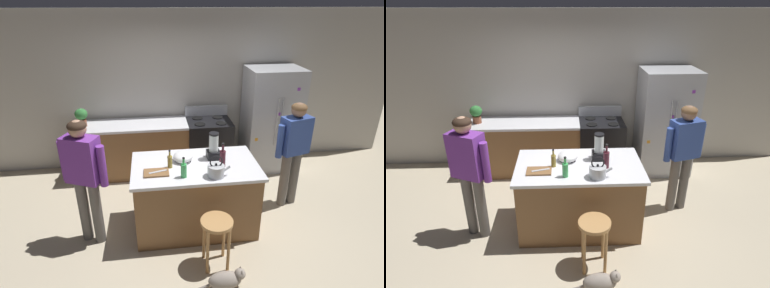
{
  "view_description": "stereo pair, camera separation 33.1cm",
  "coord_description": "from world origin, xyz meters",
  "views": [
    {
      "loc": [
        -0.5,
        -3.42,
        2.81
      ],
      "look_at": [
        0.0,
        0.3,
        1.08
      ],
      "focal_mm": 29.27,
      "sensor_mm": 36.0,
      "label": 1
    },
    {
      "loc": [
        -0.17,
        -3.45,
        2.81
      ],
      "look_at": [
        0.0,
        0.3,
        1.08
      ],
      "focal_mm": 29.27,
      "sensor_mm": 36.0,
      "label": 2
    }
  ],
  "objects": [
    {
      "name": "potted_plant",
      "position": [
        -1.64,
        1.55,
        1.1
      ],
      "size": [
        0.2,
        0.2,
        0.3
      ],
      "color": "brown",
      "rests_on": "back_counter_run"
    },
    {
      "name": "mixing_bowl",
      "position": [
        -0.14,
        0.12,
        0.98
      ],
      "size": [
        0.26,
        0.26,
        0.11
      ],
      "primitive_type": "ellipsoid",
      "color": "white",
      "rests_on": "kitchen_island"
    },
    {
      "name": "back_counter_run",
      "position": [
        -0.8,
        1.55,
        0.46
      ],
      "size": [
        2.0,
        0.64,
        0.93
      ],
      "color": "brown",
      "rests_on": "ground_plane"
    },
    {
      "name": "bottle_vinegar",
      "position": [
        -0.32,
        -0.02,
        1.01
      ],
      "size": [
        0.06,
        0.06,
        0.24
      ],
      "color": "olive",
      "rests_on": "kitchen_island"
    },
    {
      "name": "back_wall",
      "position": [
        0.0,
        1.95,
        1.35
      ],
      "size": [
        8.0,
        0.1,
        2.7
      ],
      "primitive_type": "cube",
      "color": "#BCB7AD",
      "rests_on": "ground_plane"
    },
    {
      "name": "person_by_sink_right",
      "position": [
        1.44,
        0.32,
        0.96
      ],
      "size": [
        0.59,
        0.32,
        1.58
      ],
      "color": "#66605B",
      "rests_on": "ground_plane"
    },
    {
      "name": "bottle_wine",
      "position": [
        0.33,
        -0.08,
        1.04
      ],
      "size": [
        0.08,
        0.08,
        0.32
      ],
      "color": "#471923",
      "rests_on": "kitchen_island"
    },
    {
      "name": "chef_knife",
      "position": [
        -0.47,
        -0.15,
        0.95
      ],
      "size": [
        0.22,
        0.09,
        0.01
      ],
      "primitive_type": "cube",
      "rotation": [
        0.0,
        0.0,
        0.27
      ],
      "color": "#B7BABF",
      "rests_on": "cutting_board"
    },
    {
      "name": "bar_stool",
      "position": [
        0.13,
        -0.75,
        0.49
      ],
      "size": [
        0.36,
        0.36,
        0.63
      ],
      "color": "#B7844C",
      "rests_on": "ground_plane"
    },
    {
      "name": "kitchen_island",
      "position": [
        0.0,
        0.0,
        0.47
      ],
      "size": [
        1.59,
        0.93,
        0.93
      ],
      "color": "brown",
      "rests_on": "ground_plane"
    },
    {
      "name": "bottle_soda",
      "position": [
        -0.17,
        -0.28,
        1.02
      ],
      "size": [
        0.07,
        0.07,
        0.26
      ],
      "color": "#3FB259",
      "rests_on": "kitchen_island"
    },
    {
      "name": "cat",
      "position": [
        0.19,
        -1.08,
        0.11
      ],
      "size": [
        0.52,
        0.18,
        0.26
      ],
      "color": "gray",
      "rests_on": "ground_plane"
    },
    {
      "name": "tea_kettle",
      "position": [
        0.2,
        -0.31,
        1.0
      ],
      "size": [
        0.28,
        0.2,
        0.27
      ],
      "color": "#B7BABF",
      "rests_on": "kitchen_island"
    },
    {
      "name": "stove_range",
      "position": [
        0.46,
        1.52,
        0.47
      ],
      "size": [
        0.76,
        0.65,
        1.11
      ],
      "color": "black",
      "rests_on": "ground_plane"
    },
    {
      "name": "blender_appliance",
      "position": [
        0.26,
        0.15,
        1.08
      ],
      "size": [
        0.17,
        0.17,
        0.35
      ],
      "color": "black",
      "rests_on": "kitchen_island"
    },
    {
      "name": "cutting_board",
      "position": [
        -0.49,
        -0.15,
        0.94
      ],
      "size": [
        0.3,
        0.2,
        0.02
      ],
      "primitive_type": "cube",
      "color": "brown",
      "rests_on": "kitchen_island"
    },
    {
      "name": "ground_plane",
      "position": [
        0.0,
        0.0,
        0.0
      ],
      "size": [
        14.0,
        14.0,
        0.0
      ],
      "primitive_type": "plane",
      "color": "beige"
    },
    {
      "name": "person_by_island_left",
      "position": [
        -1.32,
        -0.12,
        0.99
      ],
      "size": [
        0.58,
        0.36,
        1.63
      ],
      "color": "#66605B",
      "rests_on": "ground_plane"
    },
    {
      "name": "refrigerator",
      "position": [
        1.55,
        1.5,
        0.9
      ],
      "size": [
        0.9,
        0.73,
        1.8
      ],
      "color": "#B7BABF",
      "rests_on": "ground_plane"
    }
  ]
}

